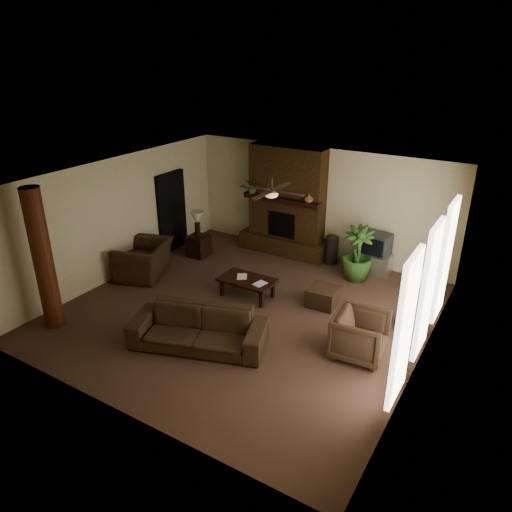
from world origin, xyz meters
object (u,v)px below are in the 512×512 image
Objects in this scene: armchair_left at (143,254)px; coffee_table at (247,281)px; side_table_left at (198,246)px; lamp_right at (420,282)px; armchair_right at (360,333)px; ottoman at (323,296)px; floor_vase at (331,247)px; tv_stand at (372,263)px; sofa at (198,323)px; side_table_right at (415,315)px; log_column at (43,260)px; floor_plant at (356,264)px; lamp_left at (197,219)px.

armchair_left reaches higher than coffee_table.
lamp_right is (5.74, -0.64, 0.73)m from side_table_left.
armchair_right is 1.63m from lamp_right.
ottoman is 2.21m from floor_vase.
armchair_left is 6.21m from lamp_right.
tv_stand reaches higher than coffee_table.
sofa reaches higher than tv_stand.
lamp_right reaches higher than side_table_right.
side_table_right reaches higher than ottoman.
armchair_left is 2.13× the size of ottoman.
tv_stand reaches higher than ottoman.
floor_vase is at bearing 71.69° from coffee_table.
log_column is 5.09× the size of side_table_right.
armchair_right is (5.49, 2.13, -0.94)m from log_column.
armchair_left is 1.69m from side_table_left.
lamp_right reaches higher than ottoman.
coffee_table is at bearing -170.31° from lamp_right.
lamp_left is at bearing -168.44° from floor_plant.
lamp_right is (5.77, -0.67, 0.00)m from lamp_left.
floor_vase is at bearing 22.89° from lamp_left.
side_table_left reaches higher than tv_stand.
side_table_right is 0.73m from lamp_right.
floor_vase is at bearing 23.57° from side_table_left.
armchair_right is at bearing -22.00° from lamp_left.
tv_stand is at bearing 51.39° from sofa.
lamp_right is (3.46, 0.59, 0.63)m from coffee_table.
log_column is 7.06m from lamp_right.
floor_vase is at bearing 24.54° from armchair_right.
lamp_right is at bearing 9.69° from coffee_table.
side_table_right is (3.46, 0.62, -0.10)m from coffee_table.
side_table_right is at bearing 21.02° from sofa.
log_column is 1.14× the size of sofa.
ottoman is 2.06m from lamp_right.
sofa is 3.77× the size of lamp_left.
lamp_right is (1.75, -1.49, 0.64)m from floor_plant.
floor_plant is at bearing 50.66° from coffee_table.
lamp_right is at bearing -90.00° from side_table_right.
floor_plant is at bearing 15.82° from armchair_right.
floor_plant is at bearing -116.58° from tv_stand.
armchair_right is at bearing -21.80° from side_table_left.
lamp_left is 5.81m from lamp_right.
armchair_right reaches higher than tv_stand.
side_table_left and side_table_right have the same top height.
lamp_left is at bearing 130.62° from side_table_left.
log_column is 2.69m from armchair_left.
side_table_left is at bearing -164.76° from tv_stand.
log_column is at bearing 105.55° from armchair_right.
log_column is at bearing 179.08° from sofa.
side_table_left is at bearing 85.09° from log_column.
side_table_left reaches higher than ottoman.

